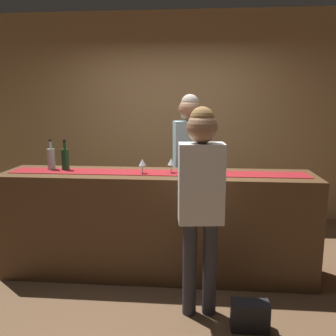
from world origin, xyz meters
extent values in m
plane|color=brown|center=(0.00, 0.00, 0.00)|extent=(10.00, 10.00, 0.00)
cube|color=tan|center=(0.00, 1.90, 1.45)|extent=(6.00, 0.12, 2.90)
cube|color=#543821|center=(0.00, 0.00, 0.51)|extent=(2.97, 0.60, 1.01)
cube|color=maroon|center=(0.00, 0.00, 1.02)|extent=(2.82, 0.28, 0.01)
cylinder|color=brown|center=(0.52, 0.05, 1.12)|extent=(0.07, 0.07, 0.21)
cylinder|color=brown|center=(0.52, 0.05, 1.26)|extent=(0.03, 0.03, 0.08)
cylinder|color=black|center=(0.52, 0.05, 1.31)|extent=(0.03, 0.03, 0.02)
cylinder|color=#B2C6C1|center=(-1.06, 0.07, 1.12)|extent=(0.07, 0.07, 0.21)
cylinder|color=#B2C6C1|center=(-1.06, 0.07, 1.26)|extent=(0.03, 0.03, 0.08)
cylinder|color=black|center=(-1.06, 0.07, 1.31)|extent=(0.03, 0.03, 0.02)
cylinder|color=#194723|center=(-0.91, 0.06, 1.12)|extent=(0.07, 0.07, 0.21)
cylinder|color=#194723|center=(-0.91, 0.06, 1.26)|extent=(0.03, 0.03, 0.08)
cylinder|color=black|center=(-0.91, 0.06, 1.31)|extent=(0.03, 0.03, 0.02)
cylinder|color=silver|center=(-0.13, -0.06, 1.02)|extent=(0.06, 0.06, 0.00)
cylinder|color=silver|center=(-0.13, -0.06, 1.06)|extent=(0.01, 0.01, 0.08)
cone|color=silver|center=(-0.13, -0.06, 1.13)|extent=(0.07, 0.07, 0.06)
cylinder|color=silver|center=(0.34, 0.07, 1.02)|extent=(0.06, 0.06, 0.00)
cylinder|color=silver|center=(0.34, 0.07, 1.06)|extent=(0.01, 0.01, 0.08)
cone|color=silver|center=(0.34, 0.07, 1.13)|extent=(0.07, 0.07, 0.06)
cylinder|color=silver|center=(0.14, 0.00, 1.02)|extent=(0.06, 0.06, 0.00)
cylinder|color=silver|center=(0.14, 0.00, 1.06)|extent=(0.01, 0.01, 0.08)
cone|color=silver|center=(0.14, 0.00, 1.13)|extent=(0.07, 0.07, 0.06)
cylinder|color=#26262B|center=(0.37, 0.60, 0.41)|extent=(0.11, 0.11, 0.82)
cylinder|color=#26262B|center=(0.21, 0.56, 0.41)|extent=(0.11, 0.11, 0.82)
cube|color=#99D1E0|center=(0.29, 0.58, 1.15)|extent=(0.38, 0.27, 0.65)
sphere|color=#9E7051|center=(0.29, 0.58, 1.59)|extent=(0.25, 0.25, 0.25)
sphere|color=#AD9E8E|center=(0.29, 0.58, 1.66)|extent=(0.19, 0.19, 0.19)
cylinder|color=#33333D|center=(0.34, -0.68, 0.39)|extent=(0.11, 0.11, 0.77)
cylinder|color=#33333D|center=(0.50, -0.66, 0.39)|extent=(0.11, 0.11, 0.77)
cube|color=white|center=(0.42, -0.67, 1.08)|extent=(0.36, 0.24, 0.61)
sphere|color=#9E7051|center=(0.42, -0.67, 1.50)|extent=(0.23, 0.23, 0.23)
sphere|color=olive|center=(0.42, -0.67, 1.56)|extent=(0.18, 0.18, 0.18)
cube|color=black|center=(0.80, -0.85, 0.11)|extent=(0.28, 0.14, 0.22)
camera|label=1|loc=(0.40, -3.34, 1.70)|focal=38.69mm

